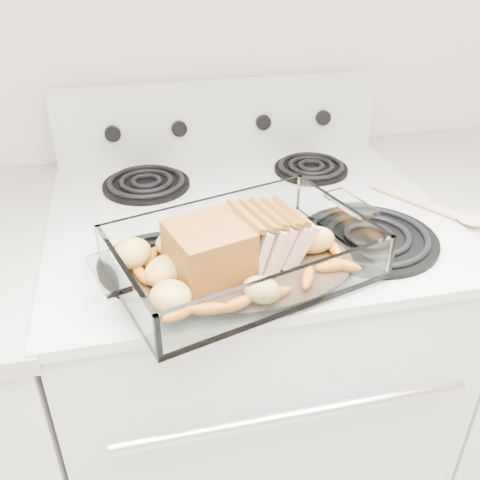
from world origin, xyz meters
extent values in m
cube|color=silver|center=(0.00, 1.66, 0.46)|extent=(0.76, 0.65, 0.92)
cylinder|color=silver|center=(0.00, 1.30, 0.74)|extent=(0.61, 0.02, 0.02)
cube|color=silver|center=(0.00, 1.66, 0.93)|extent=(0.78, 0.67, 0.02)
cube|color=silver|center=(0.00, 1.95, 1.03)|extent=(0.76, 0.06, 0.18)
cylinder|color=black|center=(-0.19, 1.50, 0.94)|extent=(0.21, 0.21, 0.01)
cylinder|color=black|center=(0.19, 1.50, 0.94)|extent=(0.25, 0.25, 0.01)
cylinder|color=black|center=(-0.19, 1.81, 0.94)|extent=(0.19, 0.19, 0.01)
cylinder|color=black|center=(0.19, 1.81, 0.94)|extent=(0.17, 0.17, 0.01)
cylinder|color=black|center=(-0.25, 1.92, 1.03)|extent=(0.04, 0.02, 0.04)
cylinder|color=black|center=(-0.10, 1.92, 1.03)|extent=(0.04, 0.02, 0.04)
cylinder|color=black|center=(0.10, 1.92, 1.03)|extent=(0.04, 0.02, 0.04)
cylinder|color=black|center=(0.25, 1.92, 1.03)|extent=(0.04, 0.02, 0.04)
cube|color=silver|center=(-0.06, 1.44, 0.95)|extent=(0.40, 0.26, 0.01)
cube|color=silver|center=(-0.06, 1.31, 0.99)|extent=(0.40, 0.01, 0.07)
cube|color=silver|center=(-0.06, 1.57, 0.99)|extent=(0.40, 0.01, 0.07)
cube|color=silver|center=(-0.26, 1.44, 0.99)|extent=(0.01, 0.26, 0.07)
cube|color=silver|center=(0.14, 1.44, 0.99)|extent=(0.01, 0.26, 0.07)
cylinder|color=#3A2517|center=(-0.06, 1.44, 0.95)|extent=(0.23, 0.23, 0.00)
cube|color=brown|center=(-0.12, 1.44, 1.00)|extent=(0.11, 0.11, 0.09)
cube|color=#D2A78A|center=(-0.05, 1.44, 1.00)|extent=(0.04, 0.11, 0.09)
cube|color=#D2A78A|center=(-0.03, 1.44, 0.99)|extent=(0.05, 0.11, 0.08)
cube|color=#D2A78A|center=(-0.01, 1.44, 0.99)|extent=(0.05, 0.10, 0.08)
cube|color=#D2A78A|center=(0.01, 1.44, 0.99)|extent=(0.05, 0.10, 0.07)
cube|color=#D2A78A|center=(0.03, 1.44, 0.99)|extent=(0.05, 0.10, 0.07)
ellipsoid|color=#DA6100|center=(-0.20, 1.36, 0.96)|extent=(0.06, 0.02, 0.02)
ellipsoid|color=#DA6100|center=(0.05, 1.36, 0.96)|extent=(0.06, 0.02, 0.02)
ellipsoid|color=#DA6100|center=(0.09, 1.46, 0.96)|extent=(0.06, 0.02, 0.02)
ellipsoid|color=#DA6100|center=(-0.21, 1.48, 0.96)|extent=(0.06, 0.02, 0.02)
ellipsoid|color=#BF9543|center=(-0.21, 1.51, 0.97)|extent=(0.06, 0.05, 0.04)
ellipsoid|color=#BF9543|center=(-0.04, 1.52, 0.97)|extent=(0.06, 0.05, 0.04)
ellipsoid|color=#BF9543|center=(0.06, 1.42, 0.97)|extent=(0.06, 0.05, 0.04)
cylinder|color=beige|center=(0.34, 1.61, 0.95)|extent=(0.11, 0.18, 0.02)
ellipsoid|color=beige|center=(0.41, 1.52, 0.95)|extent=(0.05, 0.07, 0.02)
camera|label=1|loc=(-0.22, 0.73, 1.45)|focal=40.00mm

